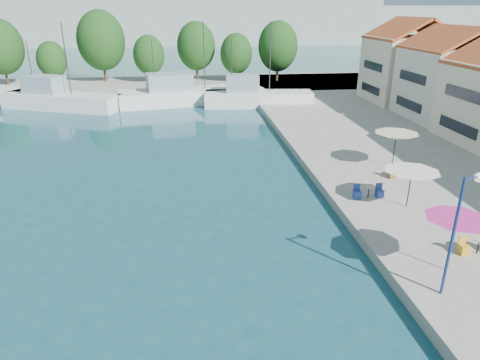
{
  "coord_description": "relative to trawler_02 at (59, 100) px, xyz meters",
  "views": [
    {
      "loc": [
        -2.33,
        1.04,
        11.22
      ],
      "look_at": [
        0.69,
        26.0,
        1.08
      ],
      "focal_mm": 32.0,
      "sensor_mm": 36.0,
      "label": 1
    }
  ],
  "objects": [
    {
      "name": "umbrella_cream",
      "position": [
        29.71,
        -25.55,
        1.77
      ],
      "size": [
        3.08,
        3.08,
        2.49
      ],
      "color": "black",
      "rests_on": "quay_right"
    },
    {
      "name": "tree_03",
      "position": [
        -4.24,
        14.18,
        3.13
      ],
      "size": [
        4.21,
        4.21,
        6.24
      ],
      "color": "#3F2B19",
      "rests_on": "quay_far"
    },
    {
      "name": "umbrella_pink",
      "position": [
        26.18,
        -38.4,
        1.8
      ],
      "size": [
        2.69,
        2.69,
        2.53
      ],
      "color": "black",
      "rests_on": "quay_right"
    },
    {
      "name": "trawler_04",
      "position": [
        23.48,
        -1.59,
        0.0
      ],
      "size": [
        13.26,
        4.68,
        10.2
      ],
      "rotation": [
        0.0,
        0.0,
        -0.1
      ],
      "color": "silver",
      "rests_on": "ground"
    },
    {
      "name": "cafe_table_01",
      "position": [
        28.37,
        -37.25,
        -0.18
      ],
      "size": [
        1.82,
        0.7,
        0.76
      ],
      "color": "black",
      "rests_on": "quay_right"
    },
    {
      "name": "tree_06",
      "position": [
        16.89,
        17.0,
        4.61
      ],
      "size": [
        5.95,
        5.95,
        8.81
      ],
      "color": "#3F2B19",
      "rests_on": "quay_far"
    },
    {
      "name": "street_lamp",
      "position": [
        25.32,
        -39.78,
        3.02
      ],
      "size": [
        0.99,
        0.51,
        5.03
      ],
      "rotation": [
        0.0,
        0.0,
        0.34
      ],
      "color": "navy",
      "rests_on": "quay_right"
    },
    {
      "name": "quay_far",
      "position": [
        9.65,
        12.95,
        -0.77
      ],
      "size": [
        90.0,
        16.0,
        0.6
      ],
      "primitive_type": "cube",
      "color": "gray",
      "rests_on": "ground"
    },
    {
      "name": "trawler_03",
      "position": [
        15.25,
        1.2,
        -0.0
      ],
      "size": [
        18.45,
        7.94,
        10.2
      ],
      "rotation": [
        0.0,
        0.0,
        0.19
      ],
      "color": "white",
      "rests_on": "ground"
    },
    {
      "name": "hill_west",
      "position": [
        -12.35,
        105.95,
        6.93
      ],
      "size": [
        180.0,
        40.0,
        16.0
      ],
      "primitive_type": "cube",
      "color": "#919E92",
      "rests_on": "ground"
    },
    {
      "name": "tree_02",
      "position": [
        -11.27,
        15.02,
        4.93
      ],
      "size": [
        6.32,
        6.32,
        9.36
      ],
      "color": "#3F2B19",
      "rests_on": "quay_far"
    },
    {
      "name": "tree_08",
      "position": [
        29.29,
        14.09,
        4.69
      ],
      "size": [
        6.04,
        6.04,
        8.94
      ],
      "color": "#3F2B19",
      "rests_on": "quay_far"
    },
    {
      "name": "building_06",
      "position": [
        41.65,
        -3.05,
        4.43
      ],
      "size": [
        9.0,
        8.8,
        10.2
      ],
      "color": "beige",
      "rests_on": "quay_right"
    },
    {
      "name": "tree_07",
      "position": [
        22.85,
        14.07,
        3.67
      ],
      "size": [
        4.85,
        4.85,
        7.18
      ],
      "color": "#3F2B19",
      "rests_on": "quay_far"
    },
    {
      "name": "cafe_table_03",
      "position": [
        29.35,
        -27.72,
        -0.18
      ],
      "size": [
        1.82,
        0.7,
        0.76
      ],
      "color": "black",
      "rests_on": "quay_right"
    },
    {
      "name": "tree_04",
      "position": [
        2.64,
        16.58,
        5.59
      ],
      "size": [
        7.09,
        7.09,
        10.49
      ],
      "color": "#3F2B19",
      "rests_on": "quay_far"
    },
    {
      "name": "trawler_02",
      "position": [
        0.0,
        0.0,
        0.0
      ],
      "size": [
        14.72,
        8.83,
        10.2
      ],
      "rotation": [
        0.0,
        0.0,
        -0.38
      ],
      "color": "silver",
      "rests_on": "ground"
    },
    {
      "name": "cafe_table_02",
      "position": [
        25.81,
        -30.61,
        -0.18
      ],
      "size": [
        1.82,
        0.7,
        0.76
      ],
      "color": "black",
      "rests_on": "quay_right"
    },
    {
      "name": "tree_05",
      "position": [
        9.66,
        15.2,
        3.54
      ],
      "size": [
        4.7,
        4.7,
        6.95
      ],
      "color": "#3F2B19",
      "rests_on": "quay_far"
    },
    {
      "name": "building_05",
      "position": [
        41.65,
        -12.05,
        4.19
      ],
      "size": [
        8.4,
        8.8,
        9.7
      ],
      "color": "silver",
      "rests_on": "quay_right"
    },
    {
      "name": "umbrella_white",
      "position": [
        27.53,
        -32.05,
        1.46
      ],
      "size": [
        3.09,
        3.09,
        2.18
      ],
      "color": "black",
      "rests_on": "quay_right"
    },
    {
      "name": "hill_east",
      "position": [
        57.65,
        125.95,
        4.93
      ],
      "size": [
        140.0,
        40.0,
        12.0
      ],
      "primitive_type": "cube",
      "color": "#919E92",
      "rests_on": "ground"
    }
  ]
}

